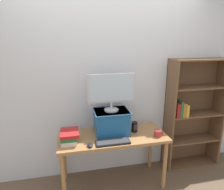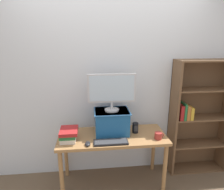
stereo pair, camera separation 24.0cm
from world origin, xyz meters
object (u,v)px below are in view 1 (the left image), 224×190
Objects in this scene: book_stack at (69,137)px; computer_monitor at (111,90)px; keyboard at (113,142)px; bookshelf_unit at (192,113)px; riser_box at (111,121)px; coffee_mug at (158,133)px; desk_speaker at (134,127)px; desk at (113,142)px; computer_mouse at (90,145)px.

computer_monitor is at bearing 15.23° from book_stack.
book_stack is at bearing 166.49° from keyboard.
computer_monitor is at bearing 81.80° from keyboard.
computer_monitor is 0.62m from keyboard.
bookshelf_unit is 1.25m from riser_box.
bookshelf_unit is 6.32× the size of book_stack.
coffee_mug is 0.88× the size of desk_speaker.
desk_speaker is (0.30, -0.03, -0.09)m from riser_box.
computer_monitor is 0.79m from coffee_mug.
bookshelf_unit is at bearing 27.20° from coffee_mug.
desk is 3.05× the size of riser_box.
computer_mouse is (-0.27, -0.02, 0.01)m from keyboard.
bookshelf_unit reaches higher than book_stack.
keyboard is 0.51m from book_stack.
desk_speaker is at bearing 34.50° from keyboard.
desk_speaker reaches higher than desk.
bookshelf_unit is 4.03× the size of keyboard.
coffee_mug is (0.59, 0.04, 0.03)m from keyboard.
computer_monitor is at bearing 157.82° from coffee_mug.
riser_box reaches higher than desk.
computer_monitor reaches higher than desk.
keyboard is (-0.04, -0.26, -0.56)m from computer_monitor.
bookshelf_unit is 2.74× the size of computer_monitor.
desk_speaker reaches higher than keyboard.
coffee_mug is at bearing -22.18° from computer_monitor.
book_stack is at bearing -164.62° from riser_box.
desk is at bearing -170.84° from desk_speaker.
desk is 11.46× the size of coffee_mug.
desk_speaker is (-0.94, -0.16, -0.05)m from bookshelf_unit.
bookshelf_unit is at bearing 6.14° from computer_monitor.
book_stack is (-1.77, -0.28, -0.04)m from bookshelf_unit.
desk is at bearing -88.42° from riser_box.
bookshelf_unit reaches higher than computer_monitor.
computer_mouse is at bearing -164.93° from bookshelf_unit.
riser_box reaches higher than keyboard.
book_stack is (-0.53, -0.15, -0.08)m from riser_box.
computer_monitor reaches higher than keyboard.
coffee_mug is at bearing -38.67° from desk_speaker.
riser_box is at bearing 174.34° from desk_speaker.
computer_monitor reaches higher than book_stack.
desk is 0.39m from computer_mouse.
bookshelf_unit is 1.80m from book_stack.
keyboard is (-0.04, -0.27, -0.15)m from riser_box.
computer_mouse is at bearing -175.91° from keyboard.
desk_speaker is at bearing -5.37° from computer_monitor.
coffee_mug is (0.85, 0.06, 0.02)m from computer_mouse.
riser_box is at bearing -173.93° from bookshelf_unit.
computer_mouse is 0.66m from desk_speaker.
computer_monitor is 5.02× the size of coffee_mug.
computer_monitor is 1.47× the size of keyboard.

